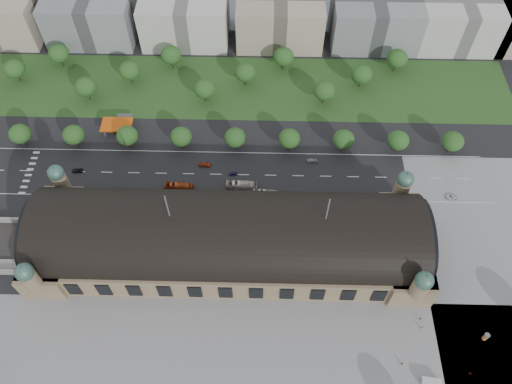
{
  "coord_description": "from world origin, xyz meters",
  "views": [
    {
      "loc": [
        12.63,
        -93.7,
        173.68
      ],
      "look_at": [
        10.04,
        19.02,
        14.0
      ],
      "focal_mm": 35.0,
      "sensor_mm": 36.0,
      "label": 1
    }
  ],
  "objects_px": {
    "petrol_station": "(121,122)",
    "pedestrian_1": "(402,363)",
    "pedestrian_3": "(470,374)",
    "parked_car_6": "(186,197)",
    "traffic_car_6": "(451,197)",
    "bus_west": "(179,187)",
    "traffic_car_5": "(312,161)",
    "parked_car_5": "(114,197)",
    "traffic_car_4": "(233,174)",
    "advertising_column": "(486,337)",
    "traffic_car_3": "(205,165)",
    "bus_mid": "(242,185)",
    "parked_car_4": "(167,205)",
    "traffic_car_2": "(77,171)",
    "parked_car_0": "(47,197)",
    "bus_east": "(266,194)",
    "parked_car_1": "(45,202)",
    "parked_car_3": "(145,200)",
    "pedestrian_2": "(420,319)",
    "pedestrian_0": "(421,328)",
    "parked_car_2": "(91,203)",
    "van_south": "(430,382)"
  },
  "relations": [
    {
      "from": "traffic_car_3",
      "to": "bus_mid",
      "type": "relative_size",
      "value": 0.41
    },
    {
      "from": "pedestrian_2",
      "to": "traffic_car_3",
      "type": "bearing_deg",
      "value": 24.4
    },
    {
      "from": "parked_car_5",
      "to": "pedestrian_1",
      "type": "relative_size",
      "value": 3.18
    },
    {
      "from": "traffic_car_2",
      "to": "parked_car_4",
      "type": "bearing_deg",
      "value": 63.28
    },
    {
      "from": "traffic_car_3",
      "to": "pedestrian_2",
      "type": "height_order",
      "value": "traffic_car_3"
    },
    {
      "from": "bus_west",
      "to": "parked_car_3",
      "type": "bearing_deg",
      "value": 118.04
    },
    {
      "from": "traffic_car_2",
      "to": "pedestrian_1",
      "type": "bearing_deg",
      "value": 54.0
    },
    {
      "from": "parked_car_6",
      "to": "pedestrian_3",
      "type": "distance_m",
      "value": 125.09
    },
    {
      "from": "traffic_car_6",
      "to": "parked_car_3",
      "type": "relative_size",
      "value": 1.29
    },
    {
      "from": "parked_car_4",
      "to": "parked_car_5",
      "type": "height_order",
      "value": "parked_car_5"
    },
    {
      "from": "traffic_car_5",
      "to": "parked_car_0",
      "type": "xyz_separation_m",
      "value": [
        -112.77,
        -22.33,
        -0.13
      ]
    },
    {
      "from": "bus_mid",
      "to": "traffic_car_2",
      "type": "bearing_deg",
      "value": 86.86
    },
    {
      "from": "bus_mid",
      "to": "pedestrian_1",
      "type": "bearing_deg",
      "value": -139.12
    },
    {
      "from": "parked_car_3",
      "to": "pedestrian_2",
      "type": "height_order",
      "value": "pedestrian_2"
    },
    {
      "from": "petrol_station",
      "to": "pedestrian_3",
      "type": "xyz_separation_m",
      "value": [
        137.72,
        -110.44,
        -1.98
      ]
    },
    {
      "from": "traffic_car_6",
      "to": "bus_east",
      "type": "distance_m",
      "value": 78.17
    },
    {
      "from": "bus_west",
      "to": "advertising_column",
      "type": "relative_size",
      "value": 3.39
    },
    {
      "from": "traffic_car_3",
      "to": "bus_east",
      "type": "distance_m",
      "value": 31.51
    },
    {
      "from": "traffic_car_6",
      "to": "advertising_column",
      "type": "relative_size",
      "value": 1.32
    },
    {
      "from": "bus_east",
      "to": "pedestrian_0",
      "type": "bearing_deg",
      "value": -129.6
    },
    {
      "from": "petrol_station",
      "to": "traffic_car_2",
      "type": "bearing_deg",
      "value": -118.87
    },
    {
      "from": "traffic_car_2",
      "to": "parked_car_6",
      "type": "distance_m",
      "value": 50.83
    },
    {
      "from": "petrol_station",
      "to": "pedestrian_1",
      "type": "height_order",
      "value": "petrol_station"
    },
    {
      "from": "traffic_car_5",
      "to": "pedestrian_3",
      "type": "relative_size",
      "value": 2.41
    },
    {
      "from": "parked_car_3",
      "to": "pedestrian_2",
      "type": "relative_size",
      "value": 2.4
    },
    {
      "from": "traffic_car_2",
      "to": "parked_car_5",
      "type": "xyz_separation_m",
      "value": [
        18.97,
        -13.99,
        0.17
      ]
    },
    {
      "from": "parked_car_4",
      "to": "traffic_car_6",
      "type": "bearing_deg",
      "value": 65.2
    },
    {
      "from": "parked_car_2",
      "to": "parked_car_3",
      "type": "xyz_separation_m",
      "value": [
        22.72,
        1.99,
        -0.04
      ]
    },
    {
      "from": "petrol_station",
      "to": "parked_car_6",
      "type": "height_order",
      "value": "petrol_station"
    },
    {
      "from": "parked_car_4",
      "to": "pedestrian_1",
      "type": "distance_m",
      "value": 108.87
    },
    {
      "from": "traffic_car_6",
      "to": "parked_car_0",
      "type": "relative_size",
      "value": 1.24
    },
    {
      "from": "petrol_station",
      "to": "parked_car_1",
      "type": "bearing_deg",
      "value": -118.99
    },
    {
      "from": "traffic_car_3",
      "to": "pedestrian_0",
      "type": "height_order",
      "value": "pedestrian_0"
    },
    {
      "from": "traffic_car_3",
      "to": "van_south",
      "type": "bearing_deg",
      "value": -136.64
    },
    {
      "from": "parked_car_0",
      "to": "bus_east",
      "type": "distance_m",
      "value": 92.5
    },
    {
      "from": "parked_car_0",
      "to": "bus_west",
      "type": "height_order",
      "value": "bus_west"
    },
    {
      "from": "pedestrian_2",
      "to": "pedestrian_3",
      "type": "distance_m",
      "value": 23.3
    },
    {
      "from": "parked_car_2",
      "to": "parked_car_6",
      "type": "height_order",
      "value": "parked_car_6"
    },
    {
      "from": "traffic_car_3",
      "to": "parked_car_6",
      "type": "bearing_deg",
      "value": 160.55
    },
    {
      "from": "parked_car_6",
      "to": "pedestrian_3",
      "type": "height_order",
      "value": "pedestrian_3"
    },
    {
      "from": "traffic_car_5",
      "to": "pedestrian_0",
      "type": "relative_size",
      "value": 2.74
    },
    {
      "from": "parked_car_2",
      "to": "pedestrian_0",
      "type": "bearing_deg",
      "value": 31.83
    },
    {
      "from": "traffic_car_3",
      "to": "parked_car_1",
      "type": "distance_m",
      "value": 68.83
    },
    {
      "from": "traffic_car_6",
      "to": "bus_west",
      "type": "xyz_separation_m",
      "value": [
        -115.48,
        2.01,
        1.06
      ]
    },
    {
      "from": "bus_mid",
      "to": "pedestrian_3",
      "type": "distance_m",
      "value": 110.52
    },
    {
      "from": "traffic_car_4",
      "to": "advertising_column",
      "type": "distance_m",
      "value": 116.21
    },
    {
      "from": "parked_car_4",
      "to": "pedestrian_0",
      "type": "distance_m",
      "value": 109.75
    },
    {
      "from": "traffic_car_5",
      "to": "parked_car_5",
      "type": "bearing_deg",
      "value": 99.11
    },
    {
      "from": "traffic_car_5",
      "to": "parked_car_1",
      "type": "distance_m",
      "value": 115.69
    },
    {
      "from": "parked_car_6",
      "to": "parked_car_4",
      "type": "bearing_deg",
      "value": -86.29
    }
  ]
}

